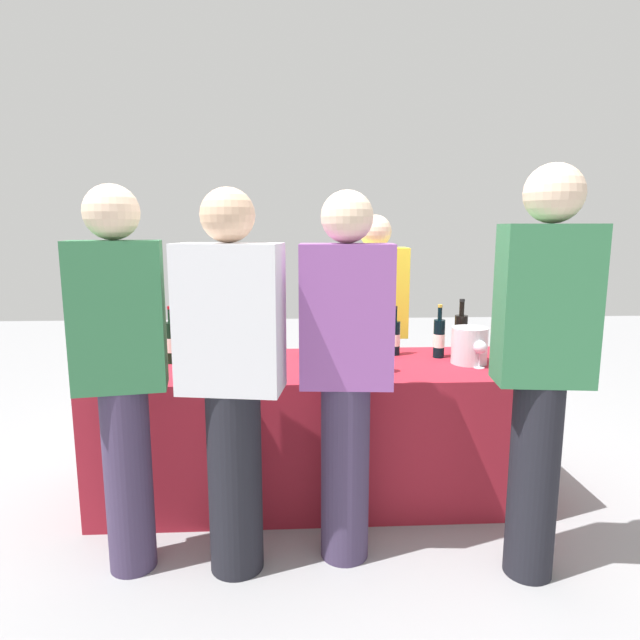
% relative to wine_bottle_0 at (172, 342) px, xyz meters
% --- Properties ---
extents(ground_plane, '(12.00, 12.00, 0.00)m').
position_rel_wine_bottle_0_xyz_m(ground_plane, '(0.83, -0.08, -0.88)').
color(ground_plane, gray).
extents(tasting_table, '(2.42, 0.79, 0.76)m').
position_rel_wine_bottle_0_xyz_m(tasting_table, '(0.83, -0.08, -0.50)').
color(tasting_table, maroon).
rests_on(tasting_table, ground_plane).
extents(wine_bottle_0, '(0.08, 0.08, 0.32)m').
position_rel_wine_bottle_0_xyz_m(wine_bottle_0, '(0.00, 0.00, 0.00)').
color(wine_bottle_0, black).
rests_on(wine_bottle_0, tasting_table).
extents(wine_bottle_1, '(0.08, 0.08, 0.32)m').
position_rel_wine_bottle_0_xyz_m(wine_bottle_1, '(0.09, 0.03, 0.00)').
color(wine_bottle_1, black).
rests_on(wine_bottle_1, tasting_table).
extents(wine_bottle_2, '(0.08, 0.08, 0.32)m').
position_rel_wine_bottle_0_xyz_m(wine_bottle_2, '(0.76, 0.09, -0.01)').
color(wine_bottle_2, black).
rests_on(wine_bottle_2, tasting_table).
extents(wine_bottle_3, '(0.07, 0.07, 0.30)m').
position_rel_wine_bottle_0_xyz_m(wine_bottle_3, '(0.96, 0.02, -0.01)').
color(wine_bottle_3, black).
rests_on(wine_bottle_3, tasting_table).
extents(wine_bottle_4, '(0.07, 0.07, 0.31)m').
position_rel_wine_bottle_0_xyz_m(wine_bottle_4, '(1.17, 0.11, -0.01)').
color(wine_bottle_4, black).
rests_on(wine_bottle_4, tasting_table).
extents(wine_bottle_5, '(0.06, 0.06, 0.29)m').
position_rel_wine_bottle_0_xyz_m(wine_bottle_5, '(1.29, 0.12, -0.01)').
color(wine_bottle_5, black).
rests_on(wine_bottle_5, tasting_table).
extents(wine_bottle_6, '(0.07, 0.07, 0.31)m').
position_rel_wine_bottle_0_xyz_m(wine_bottle_6, '(1.53, 0.05, -0.00)').
color(wine_bottle_6, black).
rests_on(wine_bottle_6, tasting_table).
extents(wine_bottle_7, '(0.08, 0.08, 0.34)m').
position_rel_wine_bottle_0_xyz_m(wine_bottle_7, '(1.68, 0.10, 0.00)').
color(wine_bottle_7, black).
rests_on(wine_bottle_7, tasting_table).
extents(wine_glass_0, '(0.07, 0.07, 0.13)m').
position_rel_wine_bottle_0_xyz_m(wine_glass_0, '(0.39, -0.27, -0.02)').
color(wine_glass_0, silver).
rests_on(wine_glass_0, tasting_table).
extents(wine_glass_1, '(0.07, 0.07, 0.14)m').
position_rel_wine_bottle_0_xyz_m(wine_glass_1, '(0.78, -0.17, -0.02)').
color(wine_glass_1, silver).
rests_on(wine_glass_1, tasting_table).
extents(wine_glass_2, '(0.07, 0.07, 0.14)m').
position_rel_wine_bottle_0_xyz_m(wine_glass_2, '(0.95, -0.16, -0.02)').
color(wine_glass_2, silver).
rests_on(wine_glass_2, tasting_table).
extents(wine_glass_3, '(0.07, 0.07, 0.14)m').
position_rel_wine_bottle_0_xyz_m(wine_glass_3, '(1.07, -0.16, -0.02)').
color(wine_glass_3, silver).
rests_on(wine_glass_3, tasting_table).
extents(wine_glass_4, '(0.07, 0.07, 0.14)m').
position_rel_wine_bottle_0_xyz_m(wine_glass_4, '(1.16, -0.26, -0.02)').
color(wine_glass_4, silver).
rests_on(wine_glass_4, tasting_table).
extents(wine_glass_5, '(0.07, 0.07, 0.15)m').
position_rel_wine_bottle_0_xyz_m(wine_glass_5, '(1.69, -0.20, -0.01)').
color(wine_glass_5, silver).
rests_on(wine_glass_5, tasting_table).
extents(ice_bucket, '(0.20, 0.20, 0.20)m').
position_rel_wine_bottle_0_xyz_m(ice_bucket, '(1.67, -0.10, -0.02)').
color(ice_bucket, silver).
rests_on(ice_bucket, tasting_table).
extents(server_pouring, '(0.44, 0.26, 1.60)m').
position_rel_wine_bottle_0_xyz_m(server_pouring, '(1.23, 0.57, -0.03)').
color(server_pouring, '#3F3351').
rests_on(server_pouring, ground_plane).
extents(guest_0, '(0.40, 0.26, 1.69)m').
position_rel_wine_bottle_0_xyz_m(guest_0, '(-0.05, -0.73, 0.05)').
color(guest_0, '#3F3351').
rests_on(guest_0, ground_plane).
extents(guest_1, '(0.46, 0.30, 1.67)m').
position_rel_wine_bottle_0_xyz_m(guest_1, '(0.42, -0.76, 0.02)').
color(guest_1, black).
rests_on(guest_1, ground_plane).
extents(guest_2, '(0.42, 0.25, 1.67)m').
position_rel_wine_bottle_0_xyz_m(guest_2, '(0.91, -0.69, 0.03)').
color(guest_2, '#3F3351').
rests_on(guest_2, ground_plane).
extents(guest_3, '(0.40, 0.25, 1.76)m').
position_rel_wine_bottle_0_xyz_m(guest_3, '(1.71, -0.87, 0.10)').
color(guest_3, black).
rests_on(guest_3, ground_plane).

